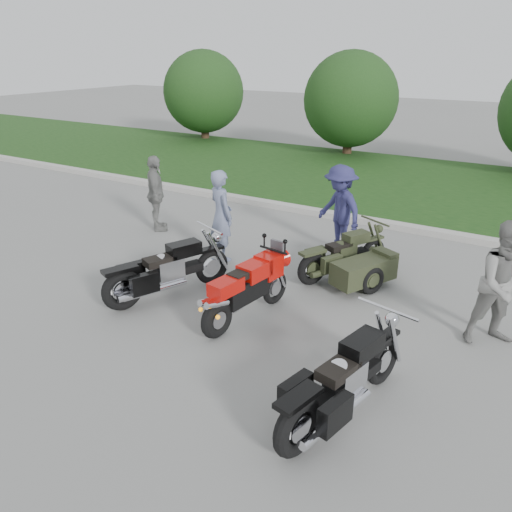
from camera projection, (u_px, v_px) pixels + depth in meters
The scene contains 13 objects.
ground at pixel (208, 324), 7.88m from camera, with size 80.00×80.00×0.00m, color gray.
curb at pixel (348, 218), 12.59m from camera, with size 60.00×0.30×0.15m, color #B3B0A8.
grass_strip at pixel (396, 183), 15.87m from camera, with size 60.00×8.00×0.14m, color #30571D.
tree_far_left at pixel (204, 92), 22.45m from camera, with size 3.60×3.60×4.00m.
tree_mid_left at pixel (351, 100), 19.12m from camera, with size 3.60×3.60×4.00m.
sportbike_red at pixel (246, 288), 7.80m from camera, with size 0.55×2.00×0.95m.
cruiser_left at pixel (164, 273), 8.56m from camera, with size 1.08×2.27×0.93m.
cruiser_right at pixel (340, 385), 5.71m from camera, with size 0.69×2.37×0.92m.
cruiser_sidecar at pixel (354, 265), 9.10m from camera, with size 1.58×1.98×0.82m.
person_stripe at pixel (221, 215), 10.01m from camera, with size 0.68×0.44×1.86m, color gray.
person_grey at pixel (505, 285), 7.06m from camera, with size 0.91×0.71×1.88m, color gray.
person_denim at pixel (339, 210), 10.34m from camera, with size 1.21×0.69×1.87m, color navy.
person_back at pixel (156, 194), 11.63m from camera, with size 1.04×0.43×1.78m, color gray.
Camera 1 is at (4.19, -5.47, 4.04)m, focal length 35.00 mm.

